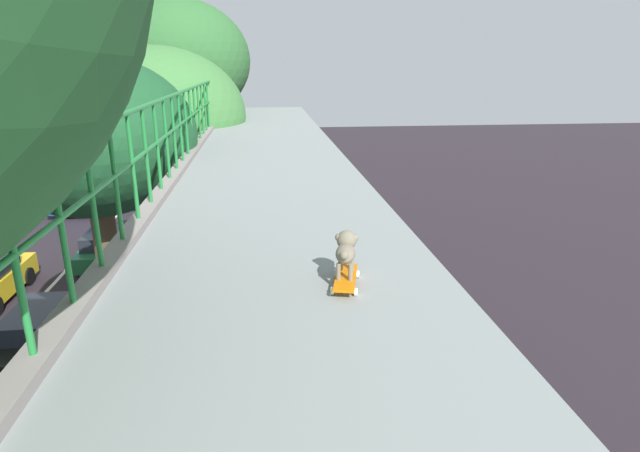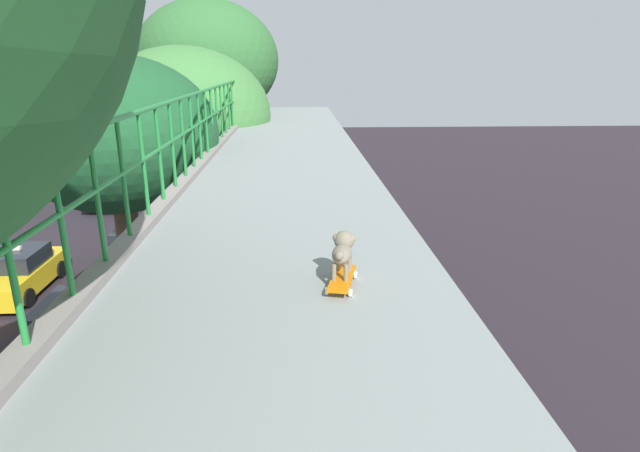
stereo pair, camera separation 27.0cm
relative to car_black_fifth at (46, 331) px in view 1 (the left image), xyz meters
name	(u,v)px [view 1 (the left image)]	position (x,y,z in m)	size (l,w,h in m)	color
overpass_deck	(279,356)	(6.15, -10.04, 5.07)	(2.98, 35.04, 0.48)	gray
green_railing	(50,294)	(4.71, -10.04, 5.62)	(0.20, 33.29, 1.24)	gray
car_black_fifth	(46,331)	(0.00, 0.00, 0.00)	(1.93, 4.10, 1.39)	black
car_green_seventh	(111,245)	(-0.11, 6.90, -0.01)	(1.99, 4.09, 1.37)	#1F6538
city_bus	(100,163)	(-3.63, 18.25, 1.25)	(2.71, 10.77, 3.44)	navy
roadside_tree_mid	(92,141)	(2.71, -2.57, 5.53)	(4.11, 4.11, 7.89)	brown
roadside_tree_far	(158,117)	(3.00, 2.67, 5.45)	(5.21, 5.21, 8.18)	#473732
roadside_tree_farthest	(178,61)	(2.73, 9.40, 7.03)	(5.90, 5.90, 10.20)	#4D4124
toy_skateboard	(346,278)	(6.71, -9.45, 5.37)	(0.29, 0.56, 0.09)	orange
small_dog	(346,248)	(6.72, -9.38, 5.60)	(0.23, 0.41, 0.33)	#7B715E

